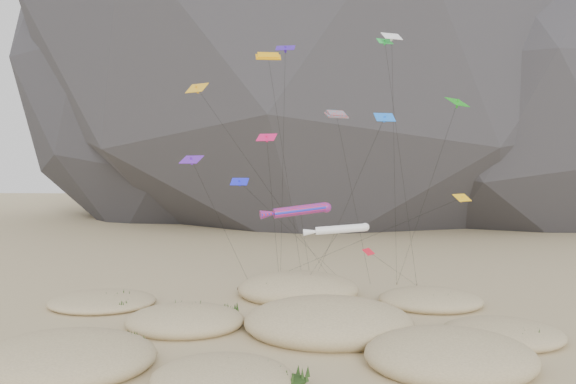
# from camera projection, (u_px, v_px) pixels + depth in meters

# --- Properties ---
(ground) EXTENTS (500.00, 500.00, 0.00)m
(ground) POSITION_uv_depth(u_px,v_px,m) (306.00, 345.00, 48.31)
(ground) COLOR #CCB789
(ground) RESTS_ON ground
(dunes) EXTENTS (51.55, 37.53, 4.13)m
(dunes) POSITION_uv_depth(u_px,v_px,m) (291.00, 323.00, 52.46)
(dunes) COLOR #CCB789
(dunes) RESTS_ON ground
(dune_grass) EXTENTS (42.54, 27.29, 1.50)m
(dune_grass) POSITION_uv_depth(u_px,v_px,m) (299.00, 327.00, 50.77)
(dune_grass) COLOR black
(dune_grass) RESTS_ON ground
(kite_stakes) EXTENTS (22.72, 5.78, 0.30)m
(kite_stakes) POSITION_uv_depth(u_px,v_px,m) (323.00, 286.00, 71.36)
(kite_stakes) COLOR #3F2D1E
(kite_stakes) RESTS_ON ground
(rainbow_tube_kite) EXTENTS (7.52, 14.04, 11.60)m
(rainbow_tube_kite) POSITION_uv_depth(u_px,v_px,m) (298.00, 211.00, 58.58)
(rainbow_tube_kite) COLOR #FE201A
(rainbow_tube_kite) RESTS_ON ground
(white_tube_kite) EXTENTS (7.27, 14.00, 9.80)m
(white_tube_kite) POSITION_uv_depth(u_px,v_px,m) (338.00, 230.00, 55.21)
(white_tube_kite) COLOR white
(white_tube_kite) RESTS_ON ground
(orange_parafoil) EXTENTS (5.09, 11.85, 28.24)m
(orange_parafoil) POSITION_uv_depth(u_px,v_px,m) (269.00, 59.00, 63.06)
(orange_parafoil) COLOR #ECA00C
(orange_parafoil) RESTS_ON ground
(multi_parafoil) EXTENTS (6.26, 17.58, 21.00)m
(multi_parafoil) POSITION_uv_depth(u_px,v_px,m) (337.00, 117.00, 56.09)
(multi_parafoil) COLOR #FF231A
(multi_parafoil) RESTS_ON ground
(delta_kites) EXTENTS (31.03, 22.12, 29.68)m
(delta_kites) POSITION_uv_depth(u_px,v_px,m) (328.00, 126.00, 58.92)
(delta_kites) COLOR blue
(delta_kites) RESTS_ON ground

